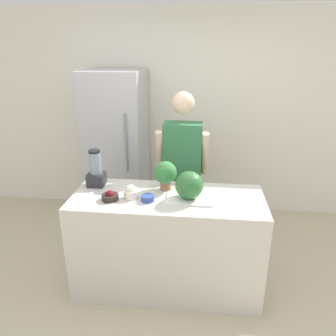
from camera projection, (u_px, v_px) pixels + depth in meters
name	position (u px, v px, depth m)	size (l,w,h in m)	color
ground_plane	(163.00, 310.00, 2.83)	(14.00, 14.00, 0.00)	beige
wall_back	(182.00, 115.00, 4.24)	(8.00, 0.06, 2.60)	white
counter_island	(168.00, 242.00, 2.98)	(1.66, 0.68, 0.92)	beige
refrigerator	(117.00, 149.00, 4.06)	(0.69, 0.76, 1.88)	#B7B7BC
person	(182.00, 171.00, 3.45)	(0.53, 0.27, 1.73)	#333338
cutting_board	(189.00, 199.00, 2.75)	(0.38, 0.24, 0.01)	white
watermelon	(189.00, 185.00, 2.72)	(0.24, 0.24, 0.24)	#2D6B33
bowl_cherries	(110.00, 196.00, 2.75)	(0.14, 0.14, 0.08)	#2D231E
bowl_cream	(131.00, 192.00, 2.77)	(0.12, 0.12, 0.12)	white
bowl_small_blue	(148.00, 198.00, 2.73)	(0.11, 0.11, 0.05)	#334C9E
blender	(96.00, 171.00, 2.99)	(0.15, 0.15, 0.34)	#28282D
potted_plant	(165.00, 174.00, 2.91)	(0.20, 0.20, 0.26)	#996647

